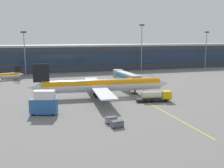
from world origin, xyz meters
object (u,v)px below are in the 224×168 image
at_px(catering_lift, 44,103).
at_px(baggage_cart_1, 111,120).
at_px(fuel_tanker, 156,96).
at_px(baggage_cart_0, 117,124).
at_px(main_airliner, 102,85).

bearing_deg(catering_lift, baggage_cart_1, -36.88).
distance_m(fuel_tanker, catering_lift, 33.67).
bearing_deg(baggage_cart_0, fuel_tanker, 46.42).
bearing_deg(fuel_tanker, baggage_cart_1, -139.57).
distance_m(main_airliner, fuel_tanker, 18.21).
height_order(main_airliner, baggage_cart_1, main_airliner).
distance_m(main_airliner, catering_lift, 24.54).
xyz_separation_m(main_airliner, catering_lift, (-18.82, -15.72, -0.78)).
bearing_deg(catering_lift, main_airliner, 39.87).
distance_m(main_airliner, baggage_cart_1, 27.22).
height_order(fuel_tanker, baggage_cart_1, fuel_tanker).
relative_size(fuel_tanker, baggage_cart_1, 3.86).
distance_m(main_airliner, baggage_cart_0, 30.26).
bearing_deg(baggage_cart_1, main_airliner, 81.16).
xyz_separation_m(fuel_tanker, baggage_cart_1, (-18.62, -15.87, -0.96)).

